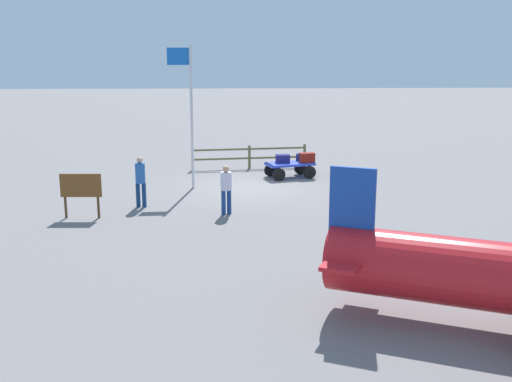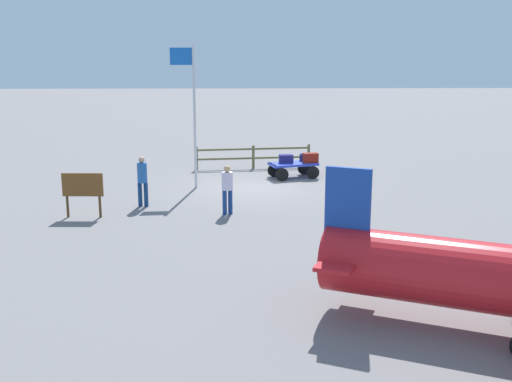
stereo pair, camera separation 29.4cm
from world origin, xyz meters
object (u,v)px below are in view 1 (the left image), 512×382
(suitcase_tan, at_px, (304,157))
(worker_trailing, at_px, (140,178))
(signboard, at_px, (81,188))
(worker_lead, at_px, (226,186))
(suitcase_grey, at_px, (307,158))
(flagpole, at_px, (189,105))
(suitcase_navy, at_px, (283,159))
(luggage_cart, at_px, (289,167))

(suitcase_tan, xyz_separation_m, worker_trailing, (6.03, 5.12, 0.21))
(worker_trailing, height_order, signboard, worker_trailing)
(worker_lead, bearing_deg, suitcase_grey, -119.77)
(worker_trailing, relative_size, flagpole, 0.32)
(suitcase_navy, bearing_deg, flagpole, 26.05)
(suitcase_tan, distance_m, worker_lead, 6.95)
(luggage_cart, bearing_deg, signboard, 40.19)
(suitcase_grey, distance_m, flagpole, 5.51)
(luggage_cart, xyz_separation_m, suitcase_grey, (-0.72, -0.04, 0.37))
(worker_trailing, xyz_separation_m, flagpole, (-1.47, -2.84, 2.17))
(worker_lead, bearing_deg, flagpole, -70.51)
(worker_trailing, bearing_deg, signboard, 38.92)
(suitcase_tan, bearing_deg, signboard, 40.02)
(worker_trailing, bearing_deg, suitcase_tan, -139.68)
(suitcase_grey, distance_m, suitcase_tan, 0.47)
(worker_lead, height_order, flagpole, flagpole)
(suitcase_tan, bearing_deg, suitcase_grey, 100.85)
(suitcase_tan, xyz_separation_m, signboard, (7.68, 6.45, 0.19))
(worker_trailing, height_order, flagpole, flagpole)
(worker_trailing, bearing_deg, luggage_cart, -139.43)
(luggage_cart, distance_m, worker_trailing, 7.13)
(signboard, bearing_deg, suitcase_tan, -139.98)
(flagpole, bearing_deg, luggage_cart, -155.63)
(flagpole, bearing_deg, signboard, 53.25)
(suitcase_navy, height_order, signboard, signboard)
(signboard, bearing_deg, worker_trailing, -141.08)
(suitcase_tan, distance_m, worker_trailing, 7.91)
(worker_lead, xyz_separation_m, worker_trailing, (2.85, -1.06, 0.05))
(worker_lead, xyz_separation_m, signboard, (4.50, 0.27, 0.02))
(suitcase_navy, distance_m, worker_lead, 6.12)
(flagpole, relative_size, signboard, 3.76)
(luggage_cart, distance_m, worker_lead, 6.24)
(suitcase_navy, relative_size, signboard, 0.41)
(worker_lead, distance_m, signboard, 4.50)
(flagpole, bearing_deg, worker_trailing, 62.67)
(suitcase_tan, bearing_deg, worker_lead, 62.73)
(suitcase_tan, relative_size, signboard, 0.46)
(suitcase_navy, xyz_separation_m, suitcase_tan, (-0.91, -0.49, -0.03))
(flagpole, height_order, signboard, flagpole)
(suitcase_tan, height_order, worker_lead, worker_lead)
(suitcase_grey, bearing_deg, suitcase_tan, -79.15)
(worker_lead, bearing_deg, suitcase_navy, -111.78)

